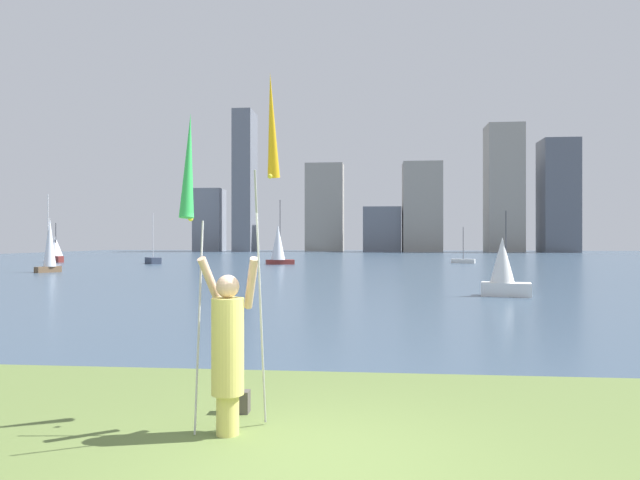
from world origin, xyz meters
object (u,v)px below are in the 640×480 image
at_px(person, 228,347).
at_px(kite_flag_left, 189,173).
at_px(sailboat_0, 49,246).
at_px(sailboat_7, 55,248).
at_px(bag, 238,402).
at_px(sailboat_2, 278,245).
at_px(sailboat_5, 153,260).
at_px(kite_flag_right, 271,134).
at_px(sailboat_8, 463,261).
at_px(sailboat_6, 504,271).

bearing_deg(person, kite_flag_left, -151.58).
xyz_separation_m(sailboat_0, sailboat_7, (-9.98, 17.75, -0.44)).
height_order(person, bag, person).
xyz_separation_m(sailboat_2, sailboat_5, (-11.95, 0.25, -1.49)).
relative_size(kite_flag_left, sailboat_7, 0.91).
bearing_deg(bag, kite_flag_left, -104.40).
bearing_deg(person, sailboat_5, 103.15).
xyz_separation_m(sailboat_2, sailboat_7, (-23.46, 3.39, -0.42)).
bearing_deg(sailboat_2, sailboat_0, -133.18).
height_order(person, sailboat_7, sailboat_7).
bearing_deg(sailboat_5, sailboat_2, -1.21).
xyz_separation_m(kite_flag_right, bag, (-0.44, 0.04, -3.40)).
xyz_separation_m(kite_flag_right, sailboat_0, (-20.95, 30.15, -1.71)).
relative_size(sailboat_5, sailboat_8, 1.36).
bearing_deg(kite_flag_right, sailboat_2, 99.53).
bearing_deg(bag, sailboat_2, 98.99).
distance_m(sailboat_0, sailboat_5, 14.77).
height_order(person, kite_flag_left, kite_flag_left).
height_order(bag, sailboat_7, sailboat_7).
bearing_deg(sailboat_8, sailboat_2, -166.13).
distance_m(sailboat_5, sailboat_7, 11.97).
relative_size(person, kite_flag_left, 0.56).
bearing_deg(kite_flag_left, sailboat_7, 121.69).
bearing_deg(kite_flag_left, sailboat_2, 98.44).
relative_size(person, sailboat_7, 0.51).
height_order(kite_flag_left, bag, kite_flag_left).
bearing_deg(sailboat_8, kite_flag_right, -101.34).
distance_m(sailboat_7, sailboat_8, 40.74).
distance_m(sailboat_2, sailboat_7, 23.71).
distance_m(sailboat_2, sailboat_5, 12.05).
height_order(kite_flag_left, sailboat_2, sailboat_2).
xyz_separation_m(bag, sailboat_2, (-7.04, 44.47, 1.67)).
bearing_deg(kite_flag_left, sailboat_0, 122.96).
xyz_separation_m(person, sailboat_8, (10.14, 49.54, -0.75)).
distance_m(bag, sailboat_0, 36.47).
bearing_deg(bag, sailboat_8, 78.16).
relative_size(kite_flag_left, sailboat_8, 1.03).
relative_size(kite_flag_right, sailboat_6, 1.27).
xyz_separation_m(bag, sailboat_6, (6.80, 15.91, 0.87)).
xyz_separation_m(person, sailboat_2, (-7.12, 45.28, 0.83)).
bearing_deg(kite_flag_right, sailboat_8, 78.66).
xyz_separation_m(person, sailboat_7, (-30.57, 48.67, 0.40)).
bearing_deg(kite_flag_left, sailboat_8, 78.10).
distance_m(person, sailboat_0, 37.16).
relative_size(sailboat_0, sailboat_2, 0.91).
height_order(sailboat_0, sailboat_7, sailboat_0).
height_order(kite_flag_right, sailboat_5, sailboat_5).
xyz_separation_m(kite_flag_left, sailboat_8, (10.50, 49.82, -2.69)).
distance_m(kite_flag_left, sailboat_5, 49.55).
xyz_separation_m(sailboat_2, sailboat_8, (17.25, 4.26, -1.58)).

